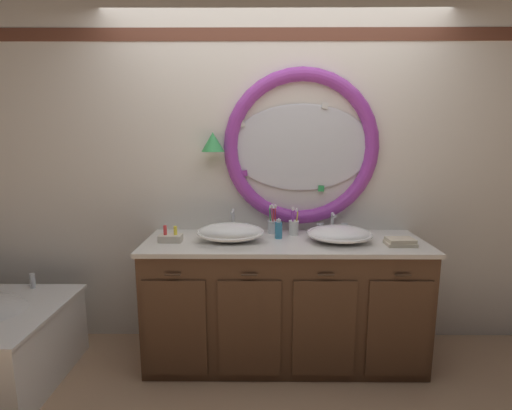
{
  "coord_description": "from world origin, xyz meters",
  "views": [
    {
      "loc": [
        -0.12,
        -2.36,
        1.61
      ],
      "look_at": [
        -0.14,
        0.25,
        1.14
      ],
      "focal_mm": 26.93,
      "sensor_mm": 36.0,
      "label": 1
    }
  ],
  "objects_px": {
    "toothbrush_holder_left": "(273,225)",
    "soap_dispenser": "(279,230)",
    "sink_basin_right": "(339,234)",
    "toiletry_basket": "(171,237)",
    "toothbrush_holder_right": "(294,227)",
    "sink_basin_left": "(231,232)",
    "folded_hand_towel": "(400,242)"
  },
  "relations": [
    {
      "from": "toothbrush_holder_left",
      "to": "soap_dispenser",
      "type": "distance_m",
      "value": 0.15
    },
    {
      "from": "sink_basin_right",
      "to": "soap_dispenser",
      "type": "height_order",
      "value": "soap_dispenser"
    },
    {
      "from": "toiletry_basket",
      "to": "toothbrush_holder_left",
      "type": "bearing_deg",
      "value": 18.3
    },
    {
      "from": "toothbrush_holder_left",
      "to": "toothbrush_holder_right",
      "type": "bearing_deg",
      "value": -17.26
    },
    {
      "from": "toothbrush_holder_right",
      "to": "sink_basin_left",
      "type": "bearing_deg",
      "value": -158.38
    },
    {
      "from": "sink_basin_right",
      "to": "folded_hand_towel",
      "type": "xyz_separation_m",
      "value": [
        0.39,
        -0.09,
        -0.03
      ]
    },
    {
      "from": "toothbrush_holder_left",
      "to": "sink_basin_left",
      "type": "bearing_deg",
      "value": -142.81
    },
    {
      "from": "sink_basin_right",
      "to": "soap_dispenser",
      "type": "bearing_deg",
      "value": 168.99
    },
    {
      "from": "sink_basin_left",
      "to": "soap_dispenser",
      "type": "bearing_deg",
      "value": 13.52
    },
    {
      "from": "folded_hand_towel",
      "to": "toiletry_basket",
      "type": "bearing_deg",
      "value": 177.02
    },
    {
      "from": "soap_dispenser",
      "to": "toiletry_basket",
      "type": "height_order",
      "value": "soap_dispenser"
    },
    {
      "from": "toothbrush_holder_left",
      "to": "toiletry_basket",
      "type": "xyz_separation_m",
      "value": [
        -0.71,
        -0.24,
        -0.03
      ]
    },
    {
      "from": "sink_basin_left",
      "to": "toothbrush_holder_left",
      "type": "height_order",
      "value": "toothbrush_holder_left"
    },
    {
      "from": "toothbrush_holder_left",
      "to": "folded_hand_towel",
      "type": "height_order",
      "value": "toothbrush_holder_left"
    },
    {
      "from": "soap_dispenser",
      "to": "sink_basin_left",
      "type": "bearing_deg",
      "value": -166.48
    },
    {
      "from": "toothbrush_holder_right",
      "to": "folded_hand_towel",
      "type": "distance_m",
      "value": 0.74
    },
    {
      "from": "sink_basin_left",
      "to": "toothbrush_holder_right",
      "type": "height_order",
      "value": "toothbrush_holder_right"
    },
    {
      "from": "sink_basin_left",
      "to": "toothbrush_holder_left",
      "type": "relative_size",
      "value": 2.12
    },
    {
      "from": "sink_basin_left",
      "to": "toothbrush_holder_left",
      "type": "bearing_deg",
      "value": 37.19
    },
    {
      "from": "toothbrush_holder_right",
      "to": "soap_dispenser",
      "type": "xyz_separation_m",
      "value": [
        -0.12,
        -0.1,
        0.0
      ]
    },
    {
      "from": "toothbrush_holder_left",
      "to": "folded_hand_towel",
      "type": "xyz_separation_m",
      "value": [
        0.84,
        -0.32,
        -0.04
      ]
    },
    {
      "from": "toothbrush_holder_left",
      "to": "toothbrush_holder_right",
      "type": "relative_size",
      "value": 1.03
    },
    {
      "from": "toothbrush_holder_left",
      "to": "folded_hand_towel",
      "type": "bearing_deg",
      "value": -20.65
    },
    {
      "from": "sink_basin_right",
      "to": "soap_dispenser",
      "type": "xyz_separation_m",
      "value": [
        -0.42,
        0.08,
        0.01
      ]
    },
    {
      "from": "sink_basin_right",
      "to": "toothbrush_holder_right",
      "type": "xyz_separation_m",
      "value": [
        -0.3,
        0.18,
        0.01
      ]
    },
    {
      "from": "sink_basin_right",
      "to": "toothbrush_holder_right",
      "type": "bearing_deg",
      "value": 148.99
    },
    {
      "from": "toothbrush_holder_left",
      "to": "soap_dispenser",
      "type": "xyz_separation_m",
      "value": [
        0.04,
        -0.15,
        0.0
      ]
    },
    {
      "from": "folded_hand_towel",
      "to": "toothbrush_holder_left",
      "type": "bearing_deg",
      "value": 159.35
    },
    {
      "from": "toothbrush_holder_left",
      "to": "sink_basin_right",
      "type": "bearing_deg",
      "value": -26.68
    },
    {
      "from": "sink_basin_right",
      "to": "soap_dispenser",
      "type": "distance_m",
      "value": 0.42
    },
    {
      "from": "toiletry_basket",
      "to": "soap_dispenser",
      "type": "bearing_deg",
      "value": 6.82
    },
    {
      "from": "soap_dispenser",
      "to": "sink_basin_right",
      "type": "bearing_deg",
      "value": -11.01
    }
  ]
}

